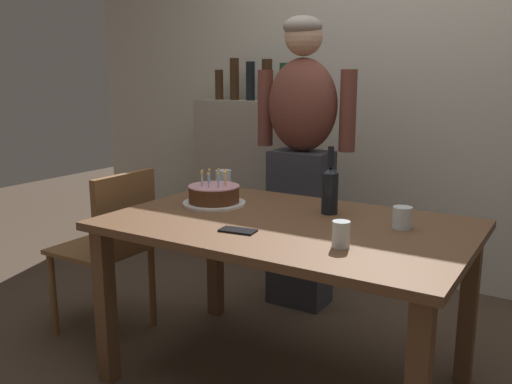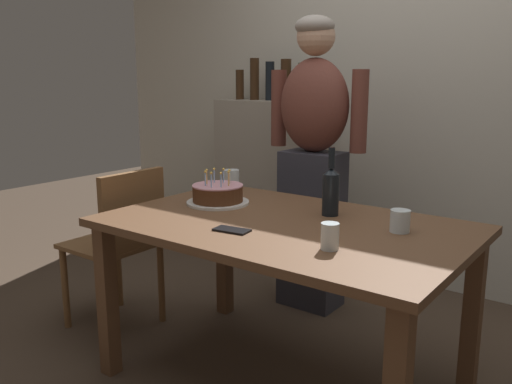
{
  "view_description": "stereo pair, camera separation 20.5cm",
  "coord_description": "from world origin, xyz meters",
  "px_view_note": "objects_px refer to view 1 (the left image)",
  "views": [
    {
      "loc": [
        1.04,
        -1.94,
        1.34
      ],
      "look_at": [
        -0.18,
        0.03,
        0.84
      ],
      "focal_mm": 37.84,
      "sensor_mm": 36.0,
      "label": 1
    },
    {
      "loc": [
        1.21,
        -1.83,
        1.34
      ],
      "look_at": [
        -0.18,
        0.03,
        0.84
      ],
      "focal_mm": 37.84,
      "sensor_mm": 36.0,
      "label": 2
    }
  ],
  "objects_px": {
    "birthday_cake": "(214,195)",
    "water_glass_far": "(341,234)",
    "water_glass_near": "(402,218)",
    "wine_bottle": "(330,189)",
    "person_man_bearded": "(302,159)",
    "cell_phone": "(238,231)",
    "dining_chair": "(113,241)",
    "water_glass_side": "(223,181)"
  },
  "relations": [
    {
      "from": "wine_bottle",
      "to": "cell_phone",
      "type": "xyz_separation_m",
      "value": [
        -0.19,
        -0.45,
        -0.11
      ]
    },
    {
      "from": "water_glass_near",
      "to": "water_glass_side",
      "type": "bearing_deg",
      "value": 168.92
    },
    {
      "from": "water_glass_near",
      "to": "water_glass_far",
      "type": "distance_m",
      "value": 0.37
    },
    {
      "from": "birthday_cake",
      "to": "water_glass_far",
      "type": "bearing_deg",
      "value": -20.92
    },
    {
      "from": "water_glass_far",
      "to": "dining_chair",
      "type": "xyz_separation_m",
      "value": [
        -1.3,
        0.14,
        -0.27
      ]
    },
    {
      "from": "wine_bottle",
      "to": "water_glass_far",
      "type": "bearing_deg",
      "value": -61.22
    },
    {
      "from": "birthday_cake",
      "to": "wine_bottle",
      "type": "relative_size",
      "value": 1.0
    },
    {
      "from": "dining_chair",
      "to": "water_glass_far",
      "type": "bearing_deg",
      "value": 84.05
    },
    {
      "from": "water_glass_near",
      "to": "dining_chair",
      "type": "relative_size",
      "value": 0.1
    },
    {
      "from": "water_glass_far",
      "to": "cell_phone",
      "type": "xyz_separation_m",
      "value": [
        -0.42,
        -0.03,
        -0.04
      ]
    },
    {
      "from": "water_glass_side",
      "to": "birthday_cake",
      "type": "bearing_deg",
      "value": -64.04
    },
    {
      "from": "water_glass_far",
      "to": "person_man_bearded",
      "type": "bearing_deg",
      "value": 123.54
    },
    {
      "from": "birthday_cake",
      "to": "cell_phone",
      "type": "xyz_separation_m",
      "value": [
        0.35,
        -0.32,
        -0.04
      ]
    },
    {
      "from": "birthday_cake",
      "to": "person_man_bearded",
      "type": "relative_size",
      "value": 0.18
    },
    {
      "from": "cell_phone",
      "to": "dining_chair",
      "type": "xyz_separation_m",
      "value": [
        -0.88,
        0.16,
        -0.23
      ]
    },
    {
      "from": "water_glass_side",
      "to": "dining_chair",
      "type": "bearing_deg",
      "value": -133.62
    },
    {
      "from": "person_man_bearded",
      "to": "wine_bottle",
      "type": "bearing_deg",
      "value": 126.68
    },
    {
      "from": "water_glass_side",
      "to": "water_glass_far",
      "type": "bearing_deg",
      "value": -31.72
    },
    {
      "from": "cell_phone",
      "to": "dining_chair",
      "type": "bearing_deg",
      "value": 161.95
    },
    {
      "from": "water_glass_near",
      "to": "water_glass_side",
      "type": "distance_m",
      "value": 1.03
    },
    {
      "from": "water_glass_near",
      "to": "person_man_bearded",
      "type": "relative_size",
      "value": 0.05
    },
    {
      "from": "birthday_cake",
      "to": "wine_bottle",
      "type": "xyz_separation_m",
      "value": [
        0.54,
        0.13,
        0.07
      ]
    },
    {
      "from": "water_glass_far",
      "to": "wine_bottle",
      "type": "distance_m",
      "value": 0.49
    },
    {
      "from": "wine_bottle",
      "to": "person_man_bearded",
      "type": "bearing_deg",
      "value": 126.68
    },
    {
      "from": "cell_phone",
      "to": "person_man_bearded",
      "type": "distance_m",
      "value": 1.08
    },
    {
      "from": "birthday_cake",
      "to": "wine_bottle",
      "type": "height_order",
      "value": "wine_bottle"
    },
    {
      "from": "water_glass_far",
      "to": "cell_phone",
      "type": "bearing_deg",
      "value": -176.18
    },
    {
      "from": "birthday_cake",
      "to": "water_glass_far",
      "type": "relative_size",
      "value": 3.12
    },
    {
      "from": "birthday_cake",
      "to": "water_glass_near",
      "type": "distance_m",
      "value": 0.89
    },
    {
      "from": "water_glass_side",
      "to": "cell_phone",
      "type": "xyz_separation_m",
      "value": [
        0.48,
        -0.58,
        -0.05
      ]
    },
    {
      "from": "water_glass_far",
      "to": "water_glass_side",
      "type": "height_order",
      "value": "water_glass_side"
    },
    {
      "from": "cell_phone",
      "to": "person_man_bearded",
      "type": "relative_size",
      "value": 0.09
    },
    {
      "from": "water_glass_far",
      "to": "wine_bottle",
      "type": "relative_size",
      "value": 0.32
    },
    {
      "from": "birthday_cake",
      "to": "dining_chair",
      "type": "relative_size",
      "value": 0.34
    },
    {
      "from": "cell_phone",
      "to": "person_man_bearded",
      "type": "height_order",
      "value": "person_man_bearded"
    },
    {
      "from": "water_glass_far",
      "to": "wine_bottle",
      "type": "height_order",
      "value": "wine_bottle"
    },
    {
      "from": "wine_bottle",
      "to": "cell_phone",
      "type": "height_order",
      "value": "wine_bottle"
    },
    {
      "from": "person_man_bearded",
      "to": "water_glass_far",
      "type": "bearing_deg",
      "value": 123.54
    },
    {
      "from": "dining_chair",
      "to": "birthday_cake",
      "type": "bearing_deg",
      "value": 106.86
    },
    {
      "from": "water_glass_near",
      "to": "wine_bottle",
      "type": "height_order",
      "value": "wine_bottle"
    },
    {
      "from": "cell_phone",
      "to": "dining_chair",
      "type": "distance_m",
      "value": 0.92
    },
    {
      "from": "water_glass_near",
      "to": "water_glass_side",
      "type": "xyz_separation_m",
      "value": [
        -1.01,
        0.2,
        0.01
      ]
    }
  ]
}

